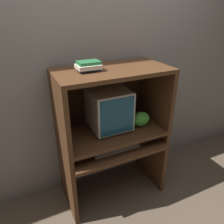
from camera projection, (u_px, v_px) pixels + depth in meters
ground_plane at (123, 206)px, 2.27m from camera, size 12.00×12.00×0.00m
wall_back at (98, 69)px, 2.18m from camera, size 6.00×0.06×2.60m
desk_base at (114, 161)px, 2.27m from camera, size 1.02×0.58×0.64m
desk_monitor_shelf at (112, 133)px, 2.16m from camera, size 1.02×0.54×0.14m
hutch_upper at (111, 90)px, 1.99m from camera, size 1.02×0.54×0.61m
crt_monitor at (109, 109)px, 2.10m from camera, size 0.37×0.38×0.40m
keyboard at (115, 147)px, 2.10m from camera, size 0.47×0.16×0.03m
mouse at (141, 140)px, 2.20m from camera, size 0.07×0.05×0.03m
snack_bag at (141, 119)px, 2.19m from camera, size 0.18×0.14×0.15m
book_stack at (88, 66)px, 1.79m from camera, size 0.20×0.15×0.08m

